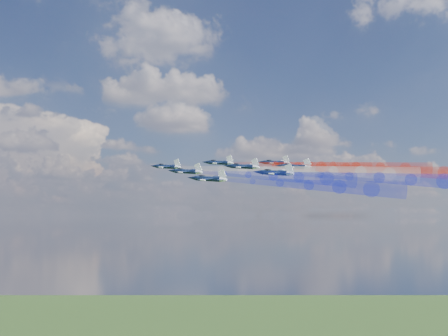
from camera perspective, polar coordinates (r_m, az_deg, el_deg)
name	(u,v)px	position (r m, az deg, el deg)	size (l,w,h in m)	color
jet_lead	(167,167)	(162.77, -6.27, 0.15)	(9.34, 11.67, 3.11)	black
trail_lead	(242,170)	(149.42, 2.03, -0.26)	(3.89, 42.19, 3.89)	white
jet_inner_left	(186,171)	(145.98, -4.15, -0.37)	(9.34, 11.67, 3.11)	black
trail_inner_left	(273,176)	(133.73, 5.37, -0.88)	(3.89, 42.19, 3.89)	#1924DA
jet_inner_right	(219,163)	(164.31, -0.56, 0.59)	(9.34, 11.67, 3.11)	black
trail_inner_right	(298,166)	(153.33, 8.05, 0.22)	(3.89, 42.19, 3.89)	red
jet_outer_left	(209,179)	(130.72, -1.70, -1.18)	(9.34, 11.67, 3.11)	black
trail_outer_left	(309,185)	(119.78, 9.23, -1.82)	(3.89, 42.19, 3.89)	#1924DA
jet_center_third	(243,167)	(147.48, 2.04, 0.16)	(9.34, 11.67, 3.11)	black
trail_center_third	(333,171)	(137.86, 11.85, -0.29)	(3.89, 42.19, 3.89)	white
jet_outer_right	(275,163)	(168.61, 5.55, 0.59)	(9.34, 11.67, 3.11)	black
trail_outer_right	(356,166)	(160.25, 14.22, 0.22)	(3.89, 42.19, 3.89)	red
jet_rear_left	(275,173)	(134.35, 5.56, -0.52)	(9.34, 11.67, 3.11)	black
trail_rear_left	(379,178)	(126.52, 16.58, -1.05)	(3.89, 42.19, 3.89)	#1924DA
jet_rear_right	(294,167)	(152.75, 7.69, 0.16)	(9.34, 11.67, 3.11)	black
trail_rear_right	(387,171)	(145.56, 17.39, -0.26)	(3.89, 42.19, 3.89)	red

